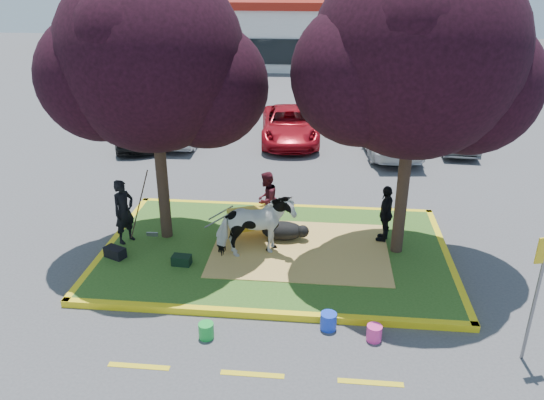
# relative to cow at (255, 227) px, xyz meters

# --- Properties ---
(ground) EXTENTS (90.00, 90.00, 0.00)m
(ground) POSITION_rel_cow_xyz_m (0.43, 0.38, -0.90)
(ground) COLOR #424244
(ground) RESTS_ON ground
(median_island) EXTENTS (8.00, 5.00, 0.15)m
(median_island) POSITION_rel_cow_xyz_m (0.43, 0.38, -0.82)
(median_island) COLOR #2F581B
(median_island) RESTS_ON ground
(curb_near) EXTENTS (8.30, 0.16, 0.15)m
(curb_near) POSITION_rel_cow_xyz_m (0.43, -2.20, -0.82)
(curb_near) COLOR yellow
(curb_near) RESTS_ON ground
(curb_far) EXTENTS (8.30, 0.16, 0.15)m
(curb_far) POSITION_rel_cow_xyz_m (0.43, 2.96, -0.82)
(curb_far) COLOR yellow
(curb_far) RESTS_ON ground
(curb_left) EXTENTS (0.16, 5.30, 0.15)m
(curb_left) POSITION_rel_cow_xyz_m (-3.65, 0.38, -0.82)
(curb_left) COLOR yellow
(curb_left) RESTS_ON ground
(curb_right) EXTENTS (0.16, 5.30, 0.15)m
(curb_right) POSITION_rel_cow_xyz_m (4.51, 0.38, -0.82)
(curb_right) COLOR yellow
(curb_right) RESTS_ON ground
(straw_bedding) EXTENTS (4.20, 3.00, 0.01)m
(straw_bedding) POSITION_rel_cow_xyz_m (1.03, 0.38, -0.74)
(straw_bedding) COLOR #E4B95E
(straw_bedding) RESTS_ON median_island
(tree_purple_left) EXTENTS (5.06, 4.20, 6.51)m
(tree_purple_left) POSITION_rel_cow_xyz_m (-2.35, 0.76, 3.46)
(tree_purple_left) COLOR black
(tree_purple_left) RESTS_ON median_island
(tree_purple_right) EXTENTS (5.30, 4.40, 6.82)m
(tree_purple_right) POSITION_rel_cow_xyz_m (3.35, 0.56, 3.66)
(tree_purple_right) COLOR black
(tree_purple_right) RESTS_ON median_island
(fire_lane_stripe_a) EXTENTS (1.10, 0.12, 0.01)m
(fire_lane_stripe_a) POSITION_rel_cow_xyz_m (-1.57, -3.82, -0.90)
(fire_lane_stripe_a) COLOR yellow
(fire_lane_stripe_a) RESTS_ON ground
(fire_lane_stripe_b) EXTENTS (1.10, 0.12, 0.01)m
(fire_lane_stripe_b) POSITION_rel_cow_xyz_m (0.43, -3.82, -0.90)
(fire_lane_stripe_b) COLOR yellow
(fire_lane_stripe_b) RESTS_ON ground
(fire_lane_stripe_c) EXTENTS (1.10, 0.12, 0.01)m
(fire_lane_stripe_c) POSITION_rel_cow_xyz_m (2.43, -3.82, -0.90)
(fire_lane_stripe_c) COLOR yellow
(fire_lane_stripe_c) RESTS_ON ground
(retail_building) EXTENTS (20.40, 8.40, 4.40)m
(retail_building) POSITION_rel_cow_xyz_m (2.43, 28.36, 1.35)
(retail_building) COLOR silver
(retail_building) RESTS_ON ground
(cow) EXTENTS (1.95, 1.42, 1.50)m
(cow) POSITION_rel_cow_xyz_m (0.00, 0.00, 0.00)
(cow) COLOR white
(cow) RESTS_ON median_island
(calf) EXTENTS (1.13, 0.75, 0.45)m
(calf) POSITION_rel_cow_xyz_m (0.56, 0.89, -0.52)
(calf) COLOR black
(calf) RESTS_ON median_island
(handler) EXTENTS (0.63, 0.70, 1.62)m
(handler) POSITION_rel_cow_xyz_m (-3.27, 0.39, 0.06)
(handler) COLOR black
(handler) RESTS_ON median_island
(visitor_a) EXTENTS (0.77, 0.87, 1.49)m
(visitor_a) POSITION_rel_cow_xyz_m (0.08, 1.60, -0.01)
(visitor_a) COLOR #4B1520
(visitor_a) RESTS_ON median_island
(visitor_b) EXTENTS (0.59, 0.92, 1.45)m
(visitor_b) POSITION_rel_cow_xyz_m (3.08, 1.09, -0.03)
(visitor_b) COLOR black
(visitor_b) RESTS_ON median_island
(wheelbarrow) EXTENTS (1.83, 0.95, 0.69)m
(wheelbarrow) POSITION_rel_cow_xyz_m (-0.27, 0.95, -0.27)
(wheelbarrow) COLOR black
(wheelbarrow) RESTS_ON median_island
(gear_bag_dark) EXTENTS (0.56, 0.45, 0.25)m
(gear_bag_dark) POSITION_rel_cow_xyz_m (-3.27, -0.42, -0.62)
(gear_bag_dark) COLOR black
(gear_bag_dark) RESTS_ON median_island
(gear_bag_green) EXTENTS (0.44, 0.30, 0.23)m
(gear_bag_green) POSITION_rel_cow_xyz_m (-1.63, -0.59, -0.64)
(gear_bag_green) COLOR black
(gear_bag_green) RESTS_ON median_island
(sign_post) EXTENTS (0.36, 0.13, 2.61)m
(sign_post) POSITION_rel_cow_xyz_m (5.15, -2.93, 0.72)
(sign_post) COLOR slate
(sign_post) RESTS_ON ground
(bucket_green) EXTENTS (0.37, 0.37, 0.31)m
(bucket_green) POSITION_rel_cow_xyz_m (-0.56, -2.92, -0.74)
(bucket_green) COLOR green
(bucket_green) RESTS_ON ground
(bucket_pink) EXTENTS (0.31, 0.31, 0.31)m
(bucket_pink) POSITION_rel_cow_xyz_m (2.57, -2.68, -0.75)
(bucket_pink) COLOR #FA3796
(bucket_pink) RESTS_ON ground
(bucket_blue) EXTENTS (0.32, 0.32, 0.34)m
(bucket_blue) POSITION_rel_cow_xyz_m (1.72, -2.42, -0.73)
(bucket_blue) COLOR blue
(bucket_blue) RESTS_ON ground
(car_black) EXTENTS (2.51, 3.90, 1.24)m
(car_black) POSITION_rel_cow_xyz_m (-5.80, 8.41, -0.28)
(car_black) COLOR black
(car_black) RESTS_ON ground
(car_silver) EXTENTS (1.49, 4.00, 1.31)m
(car_silver) POSITION_rel_cow_xyz_m (-4.04, 9.10, -0.25)
(car_silver) COLOR #9B9CA2
(car_silver) RESTS_ON ground
(car_red) EXTENTS (2.63, 4.92, 1.32)m
(car_red) POSITION_rel_cow_xyz_m (0.13, 9.60, -0.24)
(car_red) COLOR #A50D19
(car_red) RESTS_ON ground
(car_white) EXTENTS (2.40, 4.87, 1.36)m
(car_white) POSITION_rel_cow_xyz_m (3.92, 8.62, -0.22)
(car_white) COLOR silver
(car_white) RESTS_ON ground
(car_grey) EXTENTS (1.46, 3.71, 1.20)m
(car_grey) POSITION_rel_cow_xyz_m (6.52, 9.29, -0.30)
(car_grey) COLOR #575A5E
(car_grey) RESTS_ON ground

